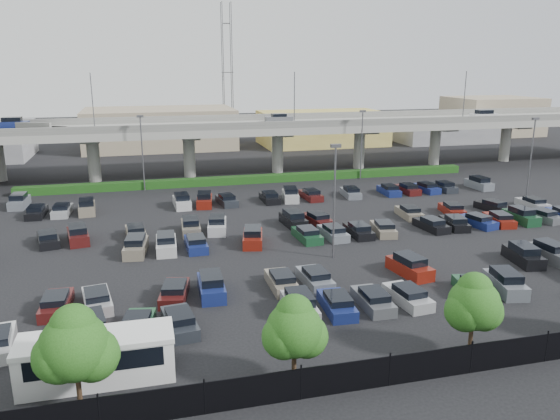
% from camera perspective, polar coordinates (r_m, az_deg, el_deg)
% --- Properties ---
extents(ground, '(280.00, 280.00, 0.00)m').
position_cam_1_polar(ground, '(56.99, 2.80, -2.29)').
color(ground, black).
extents(overpass, '(150.00, 13.00, 15.80)m').
position_cam_1_polar(overpass, '(86.02, -3.67, 8.36)').
color(overpass, '#999A91').
rests_on(overpass, ground).
extents(hedge, '(66.00, 1.60, 1.10)m').
position_cam_1_polar(hedge, '(80.31, -2.49, 3.25)').
color(hedge, '#163D12').
rests_on(hedge, ground).
extents(fence, '(70.00, 0.10, 2.00)m').
position_cam_1_polar(fence, '(33.08, 17.75, -14.81)').
color(fence, black).
rests_on(fence, ground).
extents(tree_row, '(65.07, 3.66, 5.94)m').
position_cam_1_polar(tree_row, '(33.39, 17.89, -9.50)').
color(tree_row, '#332316').
rests_on(tree_row, ground).
extents(shuttle_bus, '(8.33, 2.89, 2.67)m').
position_cam_1_polar(shuttle_bus, '(32.58, -18.55, -14.27)').
color(shuttle_bus, white).
rests_on(shuttle_bus, ground).
extents(parked_cars, '(62.89, 41.57, 1.67)m').
position_cam_1_polar(parked_cars, '(53.90, 4.77, -2.65)').
color(parked_cars, navy).
rests_on(parked_cars, ground).
extents(light_poles, '(66.90, 48.38, 10.30)m').
position_cam_1_polar(light_poles, '(56.29, -1.75, 4.06)').
color(light_poles, '#505056').
rests_on(light_poles, ground).
extents(distant_buildings, '(138.00, 24.00, 9.00)m').
position_cam_1_polar(distant_buildings, '(118.02, -0.36, 8.64)').
color(distant_buildings, gray).
rests_on(distant_buildings, ground).
extents(comm_tower, '(2.40, 2.40, 30.00)m').
position_cam_1_polar(comm_tower, '(127.53, -5.53, 14.40)').
color(comm_tower, '#505056').
rests_on(comm_tower, ground).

